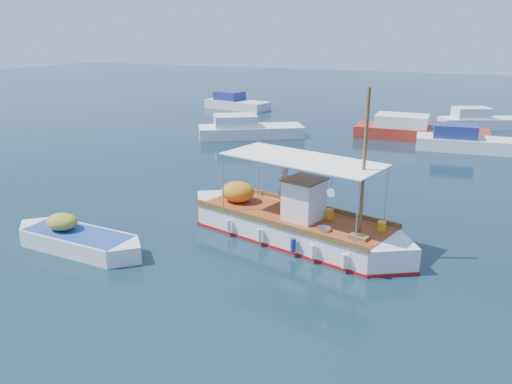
% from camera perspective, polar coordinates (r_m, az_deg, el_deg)
% --- Properties ---
extents(ground, '(160.00, 160.00, 0.00)m').
position_cam_1_polar(ground, '(17.97, 3.92, -5.57)').
color(ground, black).
rests_on(ground, ground).
extents(fishing_caique, '(9.15, 4.15, 5.75)m').
position_cam_1_polar(fishing_caique, '(18.06, 4.01, -3.71)').
color(fishing_caique, white).
rests_on(fishing_caique, ground).
extents(dinghy, '(5.45, 1.72, 1.33)m').
position_cam_1_polar(dinghy, '(18.27, -19.75, -5.29)').
color(dinghy, white).
rests_on(dinghy, ground).
extents(bg_boat_nw, '(7.42, 5.86, 1.80)m').
position_cam_1_polar(bg_boat_nw, '(35.24, -0.95, 7.05)').
color(bg_boat_nw, silver).
rests_on(bg_boat_nw, ground).
extents(bg_boat_n, '(8.90, 3.13, 1.80)m').
position_cam_1_polar(bg_boat_n, '(36.55, 17.87, 6.59)').
color(bg_boat_n, maroon).
rests_on(bg_boat_n, ground).
extents(bg_boat_ne, '(6.59, 2.79, 1.80)m').
position_cam_1_polar(bg_boat_ne, '(33.96, 22.94, 5.22)').
color(bg_boat_ne, silver).
rests_on(bg_boat_ne, ground).
extents(bg_boat_far_w, '(6.63, 3.51, 1.80)m').
position_cam_1_polar(bg_boat_far_w, '(48.55, -2.36, 10.05)').
color(bg_boat_far_w, silver).
rests_on(bg_boat_far_w, ground).
extents(bg_boat_far_n, '(6.57, 4.51, 1.80)m').
position_cam_1_polar(bg_boat_far_n, '(42.27, 24.22, 7.32)').
color(bg_boat_far_n, silver).
rests_on(bg_boat_far_n, ground).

